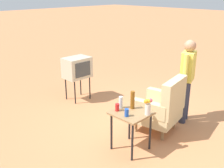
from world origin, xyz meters
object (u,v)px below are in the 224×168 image
Objects in this scene: tv_on_stand at (77,68)px; soda_can_red at (117,107)px; armchair at (161,107)px; bottle_tall_amber at (133,100)px; bottle_short_clear at (121,102)px; soda_can_blue at (127,113)px; side_table at (131,118)px; person_standing at (187,76)px; flower_vase at (148,106)px.

soda_can_red is at bearing 67.78° from tv_on_stand.
bottle_tall_amber is (0.72, -0.09, 0.33)m from armchair.
bottle_tall_amber is 1.50× the size of bottle_short_clear.
bottle_short_clear is (0.84, -0.24, 0.28)m from armchair.
soda_can_blue is at bearing 59.51° from bottle_short_clear.
side_table is 0.41× the size of person_standing.
armchair is 0.92m from bottle_short_clear.
side_table is (0.84, -0.00, 0.07)m from armchair.
person_standing reaches higher than side_table.
person_standing is 1.58m from bottle_short_clear.
flower_vase is at bearing 103.53° from bottle_short_clear.
soda_can_red is at bearing -59.14° from side_table.
tv_on_stand is 2.32m from bottle_tall_amber.
person_standing is 8.20× the size of bottle_short_clear.
side_table is at bearing -2.88° from person_standing.
side_table is 2.45m from tv_on_stand.
tv_on_stand is at bearing -71.68° from person_standing.
person_standing reaches higher than soda_can_blue.
bottle_short_clear is at bearing -90.22° from side_table.
person_standing is 1.70m from soda_can_red.
person_standing is 13.44× the size of soda_can_red.
tv_on_stand is at bearing -107.90° from side_table.
soda_can_blue is (1.70, -0.04, -0.20)m from person_standing.
soda_can_blue is at bearing -1.25° from person_standing.
soda_can_blue and soda_can_red have the same top height.
bottle_tall_amber reaches higher than bottle_short_clear.
armchair is 4.00× the size of flower_vase.
armchair is at bearing 173.02° from bottle_tall_amber.
bottle_short_clear is at bearing -11.31° from person_standing.
armchair is 1.57× the size of side_table.
person_standing is at bearing 170.60° from soda_can_red.
tv_on_stand is 0.63× the size of person_standing.
tv_on_stand reaches higher than bottle_tall_amber.
soda_can_blue is at bearing 68.96° from tv_on_stand.
person_standing reaches higher than armchair.
flower_vase is at bearing 144.24° from soda_can_blue.
flower_vase reaches higher than soda_can_red.
bottle_short_clear is (0.75, 2.09, -0.01)m from tv_on_stand.
soda_can_red is (0.12, -0.20, 0.16)m from side_table.
soda_can_blue is 0.24m from soda_can_red.
bottle_tall_amber is at bearing -6.47° from person_standing.
armchair is 3.53× the size of bottle_tall_amber.
bottle_short_clear reaches higher than side_table.
tv_on_stand reaches higher than bottle_short_clear.
soda_can_blue is 0.46× the size of flower_vase.
bottle_tall_amber is at bearing -145.40° from side_table.
flower_vase is (1.43, 0.16, -0.12)m from person_standing.
armchair is 1.03× the size of tv_on_stand.
person_standing is at bearing 173.53° from bottle_tall_amber.
armchair reaches higher than flower_vase.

